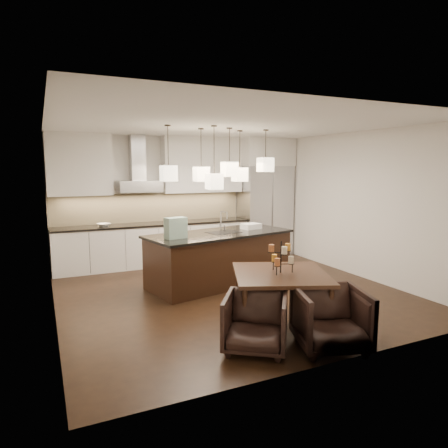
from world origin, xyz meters
name	(u,v)px	position (x,y,z in m)	size (l,w,h in m)	color
floor	(229,292)	(0.00, 0.00, -0.01)	(5.50, 5.50, 0.02)	black
ceiling	(229,124)	(0.00, 0.00, 2.81)	(5.50, 5.50, 0.02)	white
wall_back	(177,199)	(0.00, 2.76, 1.40)	(5.50, 0.02, 2.80)	silver
wall_front	(343,236)	(0.00, -2.76, 1.40)	(5.50, 0.02, 2.80)	silver
wall_left	(49,220)	(-2.76, 0.00, 1.40)	(0.02, 5.50, 2.80)	silver
wall_right	(356,204)	(2.76, 0.00, 1.40)	(0.02, 5.50, 2.80)	silver
refrigerator	(265,211)	(2.10, 2.38, 1.07)	(1.20, 0.72, 2.15)	#B7B7BA
fridge_panel	(266,152)	(2.10, 2.38, 2.47)	(1.26, 0.72, 0.65)	silver
lower_cabinets	(155,245)	(-0.62, 2.43, 0.44)	(4.21, 0.62, 0.88)	silver
countertop	(155,224)	(-0.62, 2.43, 0.90)	(4.21, 0.66, 0.04)	black
backsplash	(151,207)	(-0.62, 2.73, 1.24)	(4.21, 0.02, 0.63)	#C0B187
upper_cab_left	(79,164)	(-2.10, 2.57, 2.17)	(1.25, 0.35, 1.25)	silver
upper_cab_right	(202,165)	(0.55, 2.57, 2.17)	(1.86, 0.35, 1.25)	silver
hood_canopy	(139,186)	(-0.93, 2.48, 1.72)	(0.90, 0.52, 0.24)	#B7B7BA
hood_chimney	(137,158)	(-0.93, 2.59, 2.32)	(0.30, 0.28, 0.96)	#B7B7BA
fruit_bowl	(104,225)	(-1.70, 2.38, 0.95)	(0.26, 0.26, 0.06)	silver
island_body	(220,259)	(0.06, 0.53, 0.45)	(2.57, 1.03, 0.91)	black
island_top	(220,234)	(0.06, 0.53, 0.93)	(2.65, 1.11, 0.04)	black
faucet	(221,221)	(0.14, 0.65, 1.14)	(0.10, 0.25, 0.39)	silver
tote_bag	(176,228)	(-0.84, 0.29, 1.12)	(0.35, 0.19, 0.35)	#25633B
food_container	(251,226)	(0.79, 0.68, 1.00)	(0.35, 0.25, 0.10)	silver
dining_table	(280,299)	(0.00, -1.60, 0.36)	(1.21, 1.21, 0.73)	black
candelabra	(281,257)	(0.00, -1.60, 0.94)	(0.35, 0.35, 0.43)	black
candle_a	(291,260)	(0.13, -1.65, 0.90)	(0.07, 0.07, 0.10)	beige
candle_b	(274,258)	(-0.02, -1.47, 0.90)	(0.07, 0.07, 0.10)	#C07921
candle_c	(277,262)	(-0.11, -1.68, 0.90)	(0.07, 0.07, 0.10)	#A1552C
candle_d	(288,247)	(0.13, -1.56, 1.06)	(0.07, 0.07, 0.10)	#C07921
candle_e	(271,248)	(-0.11, -1.53, 1.06)	(0.07, 0.07, 0.10)	#A1552C
candle_f	(284,250)	(-0.03, -1.72, 1.06)	(0.07, 0.07, 0.10)	beige
armchair_left	(256,322)	(-0.66, -2.11, 0.33)	(0.71, 0.73, 0.67)	black
armchair_right	(331,319)	(0.15, -2.45, 0.36)	(0.78, 0.80, 0.73)	black
pendant_a	(169,173)	(-0.90, 0.42, 2.02)	(0.24, 0.24, 0.26)	beige
pendant_b	(201,174)	(-0.21, 0.72, 2.00)	(0.24, 0.24, 0.26)	beige
pendant_c	(229,169)	(0.21, 0.43, 2.08)	(0.24, 0.24, 0.26)	beige
pendant_d	(240,175)	(0.60, 0.80, 1.98)	(0.24, 0.24, 0.26)	beige
pendant_e	(265,165)	(0.97, 0.47, 2.17)	(0.24, 0.24, 0.26)	beige
pendant_f	(214,182)	(-0.18, 0.20, 1.88)	(0.24, 0.24, 0.26)	beige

